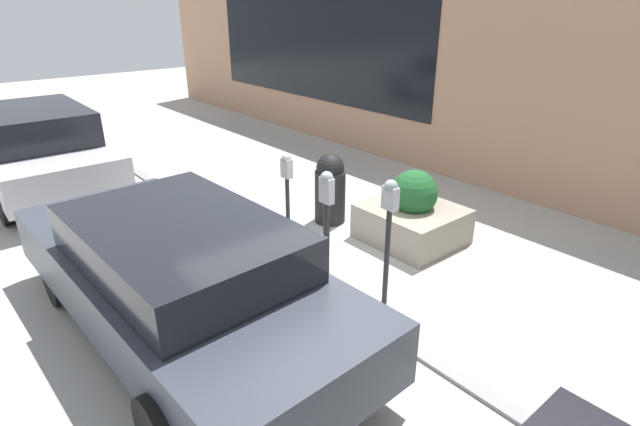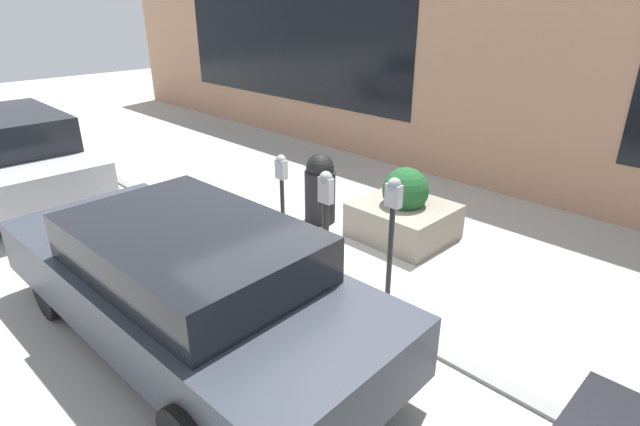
% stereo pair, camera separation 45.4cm
% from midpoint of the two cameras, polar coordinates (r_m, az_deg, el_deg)
% --- Properties ---
extents(ground_plane, '(40.00, 40.00, 0.00)m').
position_cam_midpoint_polar(ground_plane, '(6.10, 1.60, -7.91)').
color(ground_plane, '#ADAAA3').
extents(curb_strip, '(24.50, 0.16, 0.04)m').
position_cam_midpoint_polar(curb_strip, '(6.04, 1.03, -8.01)').
color(curb_strip, gray).
rests_on(curb_strip, ground_plane).
extents(building_facade, '(24.50, 0.17, 3.73)m').
position_cam_midpoint_polar(building_facade, '(8.94, 24.38, 13.06)').
color(building_facade, tan).
rests_on(building_facade, ground_plane).
extents(parking_meter_nearest, '(0.17, 0.15, 1.48)m').
position_cam_midpoint_polar(parking_meter_nearest, '(5.26, 10.37, -0.60)').
color(parking_meter_nearest, '#232326').
rests_on(parking_meter_nearest, ground_plane).
extents(parking_meter_second, '(0.18, 0.15, 1.36)m').
position_cam_midpoint_polar(parking_meter_second, '(5.83, 2.99, 0.51)').
color(parking_meter_second, '#232326').
rests_on(parking_meter_second, ground_plane).
extents(parking_meter_middle, '(0.15, 0.13, 1.37)m').
position_cam_midpoint_polar(parking_meter_middle, '(6.42, -1.76, 3.40)').
color(parking_meter_middle, '#232326').
rests_on(parking_meter_middle, ground_plane).
extents(planter_box, '(1.27, 1.16, 1.03)m').
position_cam_midpoint_polar(planter_box, '(7.10, 12.30, -0.34)').
color(planter_box, gray).
rests_on(planter_box, ground_plane).
extents(parked_car_middle, '(4.59, 1.93, 1.31)m').
position_cam_midpoint_polar(parked_car_middle, '(5.00, -13.39, -6.80)').
color(parked_car_middle, '#383D47').
rests_on(parked_car_middle, ground_plane).
extents(parked_car_rear, '(4.48, 1.85, 1.46)m').
position_cam_midpoint_polar(parked_car_rear, '(9.99, -28.45, 6.69)').
color(parked_car_rear, '#B7B7BC').
rests_on(parked_car_rear, ground_plane).
extents(trash_bin, '(0.46, 0.46, 1.07)m').
position_cam_midpoint_polar(trash_bin, '(7.50, 2.89, 2.82)').
color(trash_bin, black).
rests_on(trash_bin, ground_plane).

